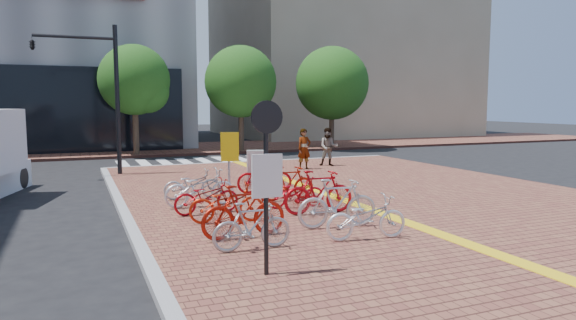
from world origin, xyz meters
name	(u,v)px	position (x,y,z in m)	size (l,w,h in m)	color
ground	(300,221)	(0.00, 0.00, 0.00)	(120.00, 120.00, 0.00)	black
sidewalk	(561,260)	(3.00, -5.00, 0.07)	(14.00, 34.00, 0.15)	brown
tactile_strip	(520,262)	(2.00, -5.00, 0.16)	(0.40, 34.00, 0.01)	yellow
kerb_north	(256,162)	(3.00, 12.00, 0.08)	(14.00, 0.25, 0.15)	gray
far_sidewalk	(163,149)	(0.00, 21.00, 0.07)	(70.00, 8.00, 0.15)	brown
building_beige	(337,38)	(18.00, 32.00, 9.00)	(20.00, 18.00, 18.00)	gray
crosswalk	(196,162)	(0.50, 14.00, 0.01)	(7.50, 4.00, 0.01)	silver
street_trees	(258,84)	(5.04, 17.45, 4.10)	(16.20, 4.60, 6.35)	#38281E
bike_0	(252,226)	(-2.08, -2.44, 0.62)	(0.44, 1.55, 0.93)	#A3A2A7
bike_1	(244,211)	(-1.94, -1.51, 0.71)	(0.53, 1.87, 1.12)	#A0180B
bike_2	(227,203)	(-1.89, -0.05, 0.61)	(0.61, 1.76, 0.93)	red
bike_3	(207,196)	(-2.10, 1.06, 0.59)	(0.59, 1.69, 0.89)	#A10B13
bike_4	(200,188)	(-2.04, 2.06, 0.66)	(0.68, 1.94, 1.02)	silver
bike_5	(192,184)	(-2.00, 3.24, 0.58)	(0.57, 1.64, 0.86)	#ADACB1
bike_6	(366,217)	(0.33, -2.61, 0.61)	(0.61, 1.74, 0.91)	white
bike_7	(337,203)	(0.25, -1.51, 0.71)	(0.52, 1.86, 1.12)	#B9B9BE
bike_8	(319,192)	(0.51, -0.02, 0.71)	(0.52, 1.86, 1.12)	#A50B13
bike_9	(295,192)	(0.27, 0.91, 0.57)	(0.56, 1.60, 0.84)	red
bike_10	(288,183)	(0.50, 1.97, 0.65)	(0.47, 1.66, 1.00)	#9F170B
bike_11	(265,177)	(0.28, 3.30, 0.67)	(0.49, 1.72, 1.04)	#A00B12
pedestrian_a	(304,149)	(3.87, 8.23, 1.01)	(0.63, 0.41, 1.72)	gray
pedestrian_b	(328,147)	(5.35, 8.86, 1.00)	(0.83, 0.64, 1.70)	#535A69
utility_box	(256,169)	(0.37, 4.38, 0.77)	(0.57, 0.42, 1.25)	silver
yellow_sign	(229,153)	(-0.97, 2.88, 1.50)	(0.52, 0.18, 1.95)	#B7B7BC
notice_sign	(267,166)	(-2.32, -3.90, 1.93)	(0.52, 0.11, 2.82)	black
traffic_light_pole	(79,71)	(-4.84, 9.69, 4.14)	(3.11, 1.20, 5.79)	black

